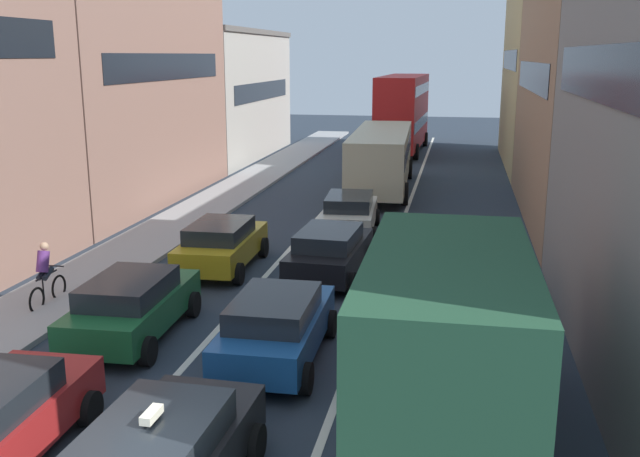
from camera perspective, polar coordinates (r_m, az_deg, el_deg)
name	(u,v)px	position (r m, az deg, el deg)	size (l,w,h in m)	color
sidewalk_left	(198,212)	(29.83, -9.72, 1.30)	(2.60, 64.00, 0.14)	#A1A1A1
lane_stripe_left	(317,219)	(28.47, -0.25, 0.78)	(0.16, 60.00, 0.01)	silver
lane_stripe_right	(402,223)	(28.02, 6.58, 0.47)	(0.16, 60.00, 0.01)	silver
building_row_left	(67,78)	(31.26, -19.59, 11.27)	(7.20, 43.90, 12.73)	#936B5B
building_row_right	(628,78)	(29.92, 23.37, 10.96)	(7.20, 43.90, 11.37)	tan
removalist_box_truck	(446,337)	(11.75, 10.05, -8.51)	(2.75, 7.72, 3.58)	#A51E1E
sedan_centre_lane_second	(276,326)	(15.26, -3.52, -7.75)	(2.11, 4.33, 1.49)	#194C8C
wagon_left_lane_second	(132,305)	(17.00, -14.78, -5.92)	(2.19, 4.36, 1.49)	#19592D
hatchback_centre_lane_third	(330,251)	(20.83, 0.79, -1.83)	(2.22, 4.38, 1.49)	black
sedan_left_lane_third	(222,244)	(21.86, -7.87, -1.21)	(2.15, 4.34, 1.49)	#B29319
coupe_centre_lane_fourth	(349,213)	(25.88, 2.37, 1.25)	(2.29, 4.41, 1.49)	beige
sedan_right_lane_behind_truck	(441,274)	(19.00, 9.68, -3.57)	(2.09, 4.32, 1.49)	#759EB7
bus_mid_queue_primary	(381,155)	(34.20, 4.92, 5.90)	(3.15, 10.60, 2.90)	#BFB793
bus_far_queue_secondary	(403,110)	(48.14, 6.64, 9.39)	(3.04, 10.57, 5.06)	#B21919
cyclist_on_sidewalk	(46,275)	(19.71, -21.08, -3.52)	(0.50, 1.73, 1.72)	black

